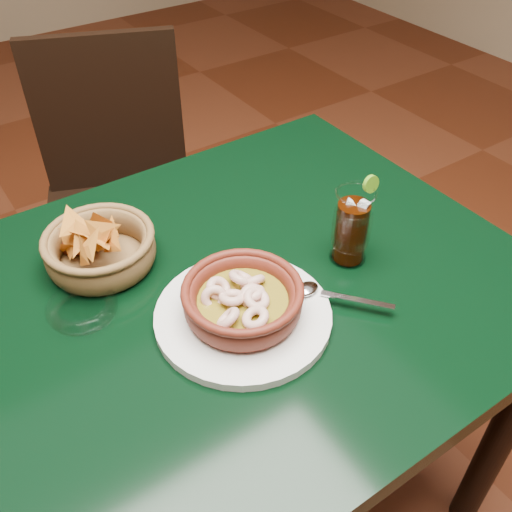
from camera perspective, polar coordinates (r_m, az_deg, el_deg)
dining_table at (r=0.99m, az=-7.45°, el=-9.33°), size 1.20×0.80×0.75m
dining_chair at (r=1.64m, az=-13.37°, el=5.90°), size 0.54×0.54×0.90m
shrimp_plate at (r=0.87m, az=-1.31°, el=-4.81°), size 0.34×0.28×0.07m
chip_basket at (r=1.00m, az=-15.36°, el=0.76°), size 0.22×0.22×0.12m
guacamole_ramekin at (r=1.07m, az=-17.08°, el=2.29°), size 0.13×0.13×0.04m
cola_drink at (r=0.97m, az=9.53°, el=2.88°), size 0.14×0.14×0.16m
glass_ashtray at (r=0.94m, az=-17.00°, el=-4.99°), size 0.12×0.12×0.03m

